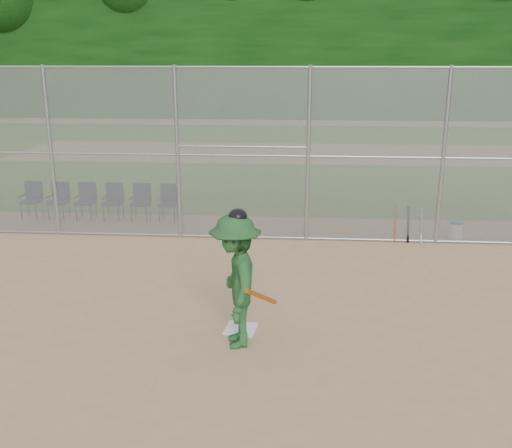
# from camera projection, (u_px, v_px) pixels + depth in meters

# --- Properties ---
(ground) EXTENTS (100.00, 100.00, 0.00)m
(ground) POSITION_uv_depth(u_px,v_px,m) (244.00, 338.00, 8.75)
(ground) COLOR tan
(ground) RESTS_ON ground
(grass_strip) EXTENTS (100.00, 100.00, 0.00)m
(grass_strip) POSITION_uv_depth(u_px,v_px,m) (281.00, 153.00, 25.98)
(grass_strip) COLOR #33621D
(grass_strip) RESTS_ON ground
(dirt_patch_far) EXTENTS (24.00, 24.00, 0.00)m
(dirt_patch_far) POSITION_uv_depth(u_px,v_px,m) (281.00, 153.00, 25.98)
(dirt_patch_far) COLOR tan
(dirt_patch_far) RESTS_ON ground
(backstop_fence) EXTENTS (16.09, 0.09, 4.00)m
(backstop_fence) POSITION_uv_depth(u_px,v_px,m) (264.00, 153.00, 12.96)
(backstop_fence) COLOR gray
(backstop_fence) RESTS_ON ground
(treeline) EXTENTS (81.00, 60.00, 11.00)m
(treeline) POSITION_uv_depth(u_px,v_px,m) (284.00, 28.00, 26.37)
(treeline) COLOR black
(treeline) RESTS_ON ground
(home_plate) EXTENTS (0.54, 0.54, 0.02)m
(home_plate) POSITION_uv_depth(u_px,v_px,m) (241.00, 329.00, 9.03)
(home_plate) COLOR white
(home_plate) RESTS_ON ground
(batter_at_plate) EXTENTS (1.11, 1.46, 2.10)m
(batter_at_plate) POSITION_uv_depth(u_px,v_px,m) (236.00, 281.00, 8.30)
(batter_at_plate) COLOR #215325
(batter_at_plate) RESTS_ON ground
(water_cooler) EXTENTS (0.32, 0.32, 0.41)m
(water_cooler) POSITION_uv_depth(u_px,v_px,m) (456.00, 229.00, 13.59)
(water_cooler) COLOR white
(water_cooler) RESTS_ON ground
(spare_bats) EXTENTS (0.66, 0.32, 0.84)m
(spare_bats) POSITION_uv_depth(u_px,v_px,m) (408.00, 224.00, 13.27)
(spare_bats) COLOR #D84C14
(spare_bats) RESTS_ON ground
(chair_0) EXTENTS (0.54, 0.52, 0.96)m
(chair_0) POSITION_uv_depth(u_px,v_px,m) (31.00, 201.00, 15.21)
(chair_0) COLOR #101B3E
(chair_0) RESTS_ON ground
(chair_1) EXTENTS (0.54, 0.52, 0.96)m
(chair_1) POSITION_uv_depth(u_px,v_px,m) (58.00, 201.00, 15.16)
(chair_1) COLOR #101B3E
(chair_1) RESTS_ON ground
(chair_2) EXTENTS (0.54, 0.52, 0.96)m
(chair_2) POSITION_uv_depth(u_px,v_px,m) (85.00, 202.00, 15.11)
(chair_2) COLOR #101B3E
(chair_2) RESTS_ON ground
(chair_3) EXTENTS (0.54, 0.52, 0.96)m
(chair_3) POSITION_uv_depth(u_px,v_px,m) (113.00, 202.00, 15.05)
(chair_3) COLOR #101B3E
(chair_3) RESTS_ON ground
(chair_4) EXTENTS (0.54, 0.52, 0.96)m
(chair_4) POSITION_uv_depth(u_px,v_px,m) (140.00, 203.00, 15.00)
(chair_4) COLOR #101B3E
(chair_4) RESTS_ON ground
(chair_5) EXTENTS (0.54, 0.52, 0.96)m
(chair_5) POSITION_uv_depth(u_px,v_px,m) (168.00, 203.00, 14.95)
(chair_5) COLOR #101B3E
(chair_5) RESTS_ON ground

